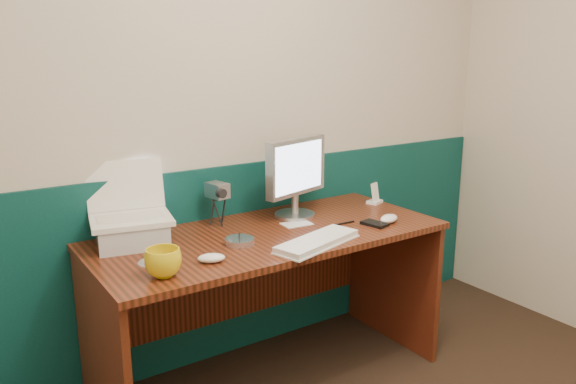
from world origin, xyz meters
TOP-DOWN VIEW (x-y plane):
  - back_wall at (0.00, 1.75)m, footprint 3.50×0.04m
  - wainscot at (0.00, 1.74)m, footprint 3.48×0.02m
  - desk at (0.01, 1.38)m, footprint 1.60×0.70m
  - laptop_riser at (-0.56, 1.56)m, footprint 0.33×0.29m
  - laptop at (-0.56, 1.56)m, footprint 0.37×0.31m
  - monitor at (0.25, 1.52)m, footprint 0.40×0.21m
  - keyboard at (0.09, 1.12)m, footprint 0.44×0.25m
  - mouse_right at (0.57, 1.19)m, footprint 0.13×0.10m
  - mouse_left at (-0.37, 1.19)m, footprint 0.12×0.10m
  - mug at (-0.58, 1.16)m, footprint 0.15×0.15m
  - camcorder at (-0.13, 1.62)m, footprint 0.12×0.15m
  - cd_spindle at (-0.18, 1.32)m, footprint 0.13×0.13m
  - cd_loose_a at (-0.56, 1.32)m, footprint 0.13×0.13m
  - pen at (0.36, 1.29)m, footprint 0.14×0.01m
  - papers at (0.18, 1.41)m, footprint 0.15×0.10m
  - dock at (0.75, 1.49)m, footprint 0.10×0.09m
  - music_player at (0.75, 1.49)m, footprint 0.06×0.05m
  - pda at (0.48, 1.20)m, footprint 0.09×0.13m

SIDE VIEW (x-z plane):
  - desk at x=0.01m, z-range 0.00..0.75m
  - wainscot at x=0.00m, z-range 0.00..1.00m
  - cd_loose_a at x=-0.56m, z-range 0.75..0.75m
  - papers at x=0.18m, z-range 0.75..0.75m
  - pen at x=0.36m, z-range 0.75..0.76m
  - pda at x=0.48m, z-range 0.75..0.76m
  - dock at x=0.75m, z-range 0.75..0.77m
  - keyboard at x=0.09m, z-range 0.75..0.77m
  - cd_spindle at x=-0.18m, z-range 0.75..0.78m
  - mouse_left at x=-0.37m, z-range 0.75..0.79m
  - mouse_right at x=0.57m, z-range 0.75..0.79m
  - laptop_riser at x=-0.56m, z-range 0.75..0.85m
  - mug at x=-0.58m, z-range 0.75..0.86m
  - music_player at x=0.75m, z-range 0.76..0.86m
  - camcorder at x=-0.13m, z-range 0.75..0.96m
  - monitor at x=0.25m, z-range 0.75..1.14m
  - laptop at x=-0.56m, z-range 0.85..1.12m
  - back_wall at x=0.00m, z-range 0.00..2.50m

